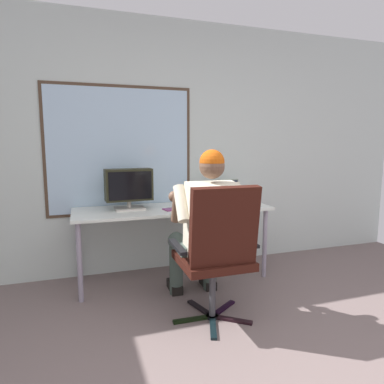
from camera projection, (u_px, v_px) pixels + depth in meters
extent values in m
cube|color=silver|center=(164.00, 148.00, 3.57)|extent=(5.96, 0.06, 2.59)
cube|color=#4C3828|center=(121.00, 151.00, 3.40)|extent=(1.45, 0.01, 1.29)
cube|color=silver|center=(121.00, 151.00, 3.40)|extent=(1.39, 0.02, 1.23)
cylinder|color=#968BA0|center=(80.00, 263.00, 2.85)|extent=(0.04, 0.04, 0.69)
cylinder|color=#968BA0|center=(265.00, 243.00, 3.40)|extent=(0.04, 0.04, 0.69)
cylinder|color=#968BA0|center=(79.00, 246.00, 3.32)|extent=(0.04, 0.04, 0.69)
cylinder|color=#968BA0|center=(242.00, 231.00, 3.87)|extent=(0.04, 0.04, 0.69)
cube|color=white|center=(173.00, 209.00, 3.31)|extent=(1.89, 0.62, 0.03)
cube|color=black|center=(193.00, 319.00, 2.59)|extent=(0.31, 0.05, 0.02)
cube|color=black|center=(213.00, 327.00, 2.48)|extent=(0.15, 0.31, 0.02)
cube|color=black|center=(232.00, 320.00, 2.58)|extent=(0.27, 0.22, 0.02)
cube|color=black|center=(223.00, 309.00, 2.76)|extent=(0.28, 0.21, 0.02)
cube|color=black|center=(200.00, 308.00, 2.76)|extent=(0.13, 0.31, 0.02)
cylinder|color=black|center=(212.00, 316.00, 2.63)|extent=(0.10, 0.10, 0.02)
cylinder|color=#3F3F44|center=(212.00, 289.00, 2.60)|extent=(0.05, 0.05, 0.42)
cube|color=black|center=(213.00, 260.00, 2.57)|extent=(0.51, 0.51, 0.06)
cube|color=black|center=(224.00, 227.00, 2.31)|extent=(0.49, 0.15, 0.56)
cube|color=black|center=(246.00, 240.00, 2.63)|extent=(0.06, 0.36, 0.02)
cube|color=black|center=(177.00, 247.00, 2.47)|extent=(0.06, 0.36, 0.02)
cylinder|color=#415047|center=(220.00, 244.00, 2.86)|extent=(0.16, 0.47, 0.15)
cylinder|color=#415047|center=(210.00, 263.00, 3.12)|extent=(0.12, 0.12, 0.49)
cube|color=black|center=(208.00, 282.00, 3.20)|extent=(0.11, 0.24, 0.08)
cylinder|color=#415047|center=(183.00, 248.00, 2.77)|extent=(0.16, 0.47, 0.15)
cylinder|color=#415047|center=(176.00, 267.00, 3.03)|extent=(0.12, 0.12, 0.49)
cube|color=black|center=(175.00, 286.00, 3.11)|extent=(0.11, 0.24, 0.08)
cube|color=beige|center=(212.00, 220.00, 2.55)|extent=(0.39, 0.28, 0.57)
sphere|color=brown|center=(212.00, 166.00, 2.50)|extent=(0.19, 0.19, 0.19)
sphere|color=#CB5410|center=(212.00, 162.00, 2.49)|extent=(0.19, 0.19, 0.19)
cylinder|color=beige|center=(236.00, 201.00, 2.65)|extent=(0.09, 0.17, 0.29)
cylinder|color=brown|center=(231.00, 216.00, 2.75)|extent=(0.08, 0.20, 0.26)
sphere|color=brown|center=(229.00, 218.00, 2.79)|extent=(0.09, 0.09, 0.09)
cylinder|color=beige|center=(181.00, 204.00, 2.52)|extent=(0.10, 0.23, 0.28)
cylinder|color=brown|center=(177.00, 206.00, 2.66)|extent=(0.08, 0.17, 0.27)
sphere|color=brown|center=(174.00, 197.00, 2.74)|extent=(0.09, 0.09, 0.09)
cube|color=beige|center=(129.00, 208.00, 3.22)|extent=(0.29, 0.23, 0.02)
cylinder|color=beige|center=(129.00, 204.00, 3.22)|extent=(0.04, 0.04, 0.07)
cube|color=#292918|center=(129.00, 185.00, 3.19)|extent=(0.44, 0.18, 0.30)
cube|color=black|center=(130.00, 186.00, 3.11)|extent=(0.40, 0.03, 0.26)
cube|color=gray|center=(230.00, 203.00, 3.51)|extent=(0.36, 0.28, 0.02)
cube|color=black|center=(230.00, 202.00, 3.51)|extent=(0.33, 0.25, 0.00)
cube|color=gray|center=(223.00, 190.00, 3.63)|extent=(0.34, 0.11, 0.23)
cube|color=#0F1933|center=(223.00, 190.00, 3.62)|extent=(0.32, 0.10, 0.20)
cylinder|color=silver|center=(209.00, 208.00, 3.27)|extent=(0.06, 0.06, 0.00)
cylinder|color=silver|center=(209.00, 204.00, 3.27)|extent=(0.01, 0.01, 0.07)
cylinder|color=silver|center=(209.00, 198.00, 3.26)|extent=(0.08, 0.08, 0.06)
cylinder|color=#540522|center=(209.00, 199.00, 3.26)|extent=(0.07, 0.07, 0.02)
cube|color=black|center=(199.00, 195.00, 3.48)|extent=(0.07, 0.09, 0.19)
cylinder|color=#333338|center=(200.00, 193.00, 3.44)|extent=(0.05, 0.01, 0.05)
cube|color=#882A6B|center=(172.00, 209.00, 3.20)|extent=(0.16, 0.15, 0.01)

